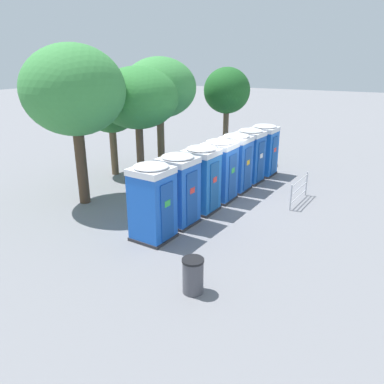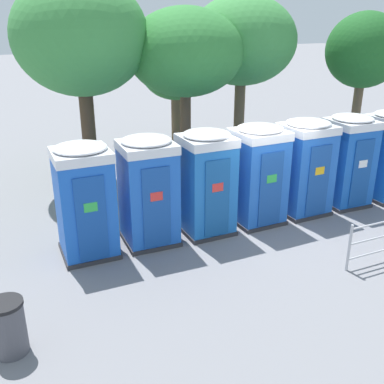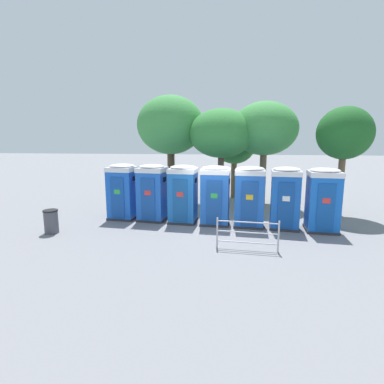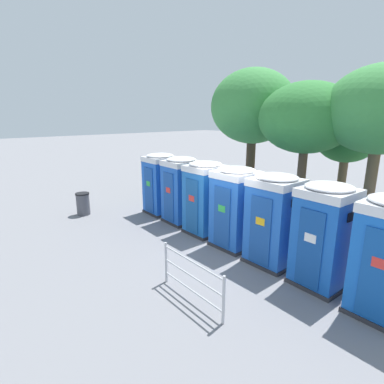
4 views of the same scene
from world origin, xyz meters
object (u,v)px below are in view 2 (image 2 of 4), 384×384
street_tree_4 (175,72)px  portapotty_3 (258,174)px  trash_can (8,327)px  street_tree_2 (242,42)px  street_tree_1 (364,52)px  portapotty_5 (347,160)px  portapotty_4 (304,167)px  portapotty_2 (206,182)px  portapotty_0 (85,200)px  street_tree_3 (185,53)px  portapotty_1 (148,190)px  street_tree_0 (81,37)px

street_tree_4 → portapotty_3: bearing=-97.7°
trash_can → street_tree_2: bearing=36.8°
street_tree_1 → portapotty_5: bearing=-139.7°
portapotty_4 → trash_can: portapotty_4 is taller
portapotty_2 → portapotty_0: bearing=174.5°
street_tree_2 → street_tree_3: street_tree_2 is taller
street_tree_1 → street_tree_2: size_ratio=0.91×
portapotty_4 → street_tree_1: (4.40, 2.40, 2.59)m
street_tree_3 → portapotty_1: bearing=-128.4°
portapotty_3 → trash_can: portapotty_3 is taller
portapotty_2 → street_tree_1: bearing=16.5°
street_tree_0 → street_tree_3: 3.08m
portapotty_3 → street_tree_2: 5.78m
portapotty_0 → trash_can: portapotty_0 is taller
portapotty_0 → portapotty_3: 4.30m
portapotty_3 → street_tree_1: bearing=21.4°
portapotty_5 → street_tree_3: 5.71m
portapotty_3 → street_tree_3: bearing=88.9°
portapotty_1 → street_tree_4: bearing=57.9°
trash_can → portapotty_2: bearing=24.8°
street_tree_2 → street_tree_3: 2.37m
portapotty_1 → portapotty_2: size_ratio=1.00×
portapotty_4 → street_tree_3: bearing=108.2°
portapotty_0 → trash_can: bearing=-128.5°
portapotty_2 → portapotty_3: (1.43, -0.13, -0.00)m
portapotty_0 → portapotty_1: bearing=-4.4°
street_tree_0 → street_tree_3: size_ratio=1.16×
street_tree_3 → street_tree_1: bearing=-16.6°
portapotty_2 → portapotty_4: bearing=-4.8°
trash_can → street_tree_1: bearing=20.0°
street_tree_1 → street_tree_3: street_tree_3 is taller
street_tree_3 → street_tree_4: street_tree_3 is taller
portapotty_3 → trash_can: 6.70m
portapotty_1 → street_tree_1: street_tree_1 is taller
portapotty_5 → street_tree_2: size_ratio=0.45×
portapotty_2 → street_tree_2: street_tree_2 is taller
street_tree_0 → street_tree_3: (2.96, -0.72, -0.49)m
portapotty_3 → street_tree_0: size_ratio=0.42×
street_tree_4 → trash_can: street_tree_4 is taller
street_tree_4 → portapotty_4: bearing=-84.5°
street_tree_0 → portapotty_3: bearing=-58.6°
street_tree_3 → trash_can: size_ratio=5.68×
portapotty_1 → portapotty_4: bearing=-5.4°
portapotty_2 → portapotty_3: same height
portapotty_0 → portapotty_4: same height
street_tree_4 → trash_can: size_ratio=4.49×
portapotty_4 → portapotty_5: 1.43m
portapotty_3 → portapotty_5: 2.87m
portapotty_5 → street_tree_0: bearing=139.2°
street_tree_0 → street_tree_1: street_tree_0 is taller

